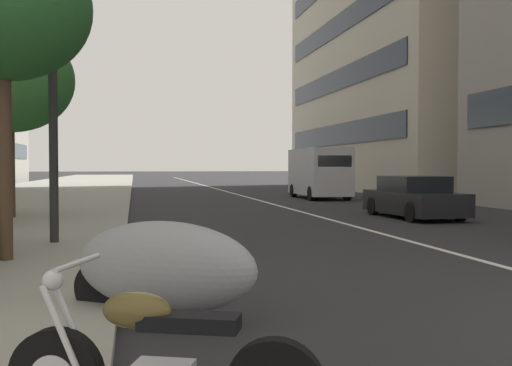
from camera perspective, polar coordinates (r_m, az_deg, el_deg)
The scene contains 8 objects.
sidewalk_right_plaza at distance 34.36m, azimuth -20.82°, elevation -1.21°, with size 160.00×10.45×0.15m, color gray.
lane_centre_stripe at distance 39.41m, azimuth -2.77°, elevation -0.86°, with size 110.00×0.16×0.01m, color silver.
motorcycle_by_sign_pole at distance 6.59m, azimuth -9.06°, elevation -8.05°, with size 1.88×2.27×1.11m.
car_following_behind at distance 20.16m, azimuth 15.07°, elevation -1.44°, with size 4.30×1.92×1.39m.
delivery_van_ahead at distance 31.32m, azimuth 6.14°, elevation 1.07°, with size 5.39×2.21×2.65m.
street_lamp_with_banners at distance 13.13m, azimuth -17.58°, elevation 16.32°, with size 1.26×2.51×8.19m.
street_tree_near_plaza_corner at distance 10.92m, azimuth -23.34°, elevation 15.39°, with size 2.87×2.87×5.42m.
street_tree_mid_sidewalk at distance 19.61m, azimuth -22.76°, elevation 9.27°, with size 3.80×3.80×5.83m.
Camera 1 is at (-3.89, 6.15, 1.71)m, focal length 41.19 mm.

